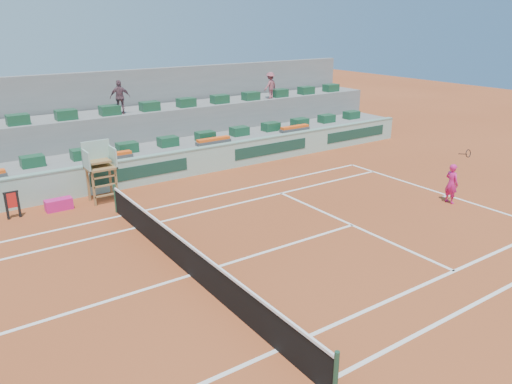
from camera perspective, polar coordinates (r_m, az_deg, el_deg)
ground at (r=14.48m, az=-7.53°, el=-9.44°), size 90.00×90.00×0.00m
seating_tier_lower at (r=23.67m, az=-19.64°, el=2.66°), size 36.00×4.00×1.20m
seating_tier_upper at (r=25.01m, az=-20.83°, el=5.04°), size 36.00×2.40×2.60m
stadium_back_wall at (r=26.36m, az=-21.96°, el=7.59°), size 36.00×0.40×4.40m
player_bag at (r=20.37m, az=-21.61°, el=-1.33°), size 0.98×0.44×0.44m
spectator_mid at (r=24.69m, az=-15.27°, el=10.41°), size 1.00×0.60×1.58m
spectator_right at (r=28.63m, az=1.64°, el=12.08°), size 1.07×0.80×1.47m
court_lines at (r=14.48m, az=-7.53°, el=-9.42°), size 23.89×11.09×0.01m
tennis_net at (r=14.23m, az=-7.62°, el=-7.57°), size 0.10×11.97×1.10m
advertising_hoarding at (r=21.63m, az=-18.00°, el=1.43°), size 36.00×0.34×1.26m
umpire_chair at (r=20.45m, az=-17.47°, el=3.14°), size 1.10×0.90×2.40m
seat_row_lower at (r=22.62m, az=-19.25°, el=4.13°), size 32.90×0.60×0.44m
seat_row_upper at (r=24.14m, az=-20.89°, el=8.26°), size 32.90×0.60×0.44m
flower_planters at (r=21.56m, az=-22.44°, el=2.79°), size 26.80×0.36×0.28m
towel_rack at (r=20.06m, az=-26.10°, el=-1.10°), size 0.51×0.09×1.03m
tennis_player at (r=20.95m, az=21.46°, el=0.94°), size 0.43×0.87×2.28m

